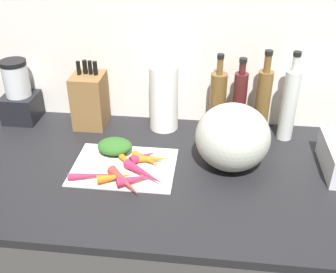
% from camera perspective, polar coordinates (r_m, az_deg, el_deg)
% --- Properties ---
extents(ground_plane, '(1.70, 0.80, 0.03)m').
position_cam_1_polar(ground_plane, '(1.48, 0.83, -4.98)').
color(ground_plane, black).
extents(wall_back, '(1.70, 0.03, 0.60)m').
position_cam_1_polar(wall_back, '(1.67, 2.32, 11.69)').
color(wall_back, silver).
rests_on(wall_back, ground_plane).
extents(cutting_board, '(0.36, 0.27, 0.01)m').
position_cam_1_polar(cutting_board, '(1.48, -6.08, -4.10)').
color(cutting_board, beige).
rests_on(cutting_board, ground_plane).
extents(carrot_0, '(0.14, 0.14, 0.03)m').
position_cam_1_polar(carrot_0, '(1.37, -6.03, -6.18)').
color(carrot_0, red).
rests_on(carrot_0, cutting_board).
extents(carrot_1, '(0.17, 0.06, 0.02)m').
position_cam_1_polar(carrot_1, '(1.42, -10.24, -5.30)').
color(carrot_1, '#B2264C').
rests_on(carrot_1, cutting_board).
extents(carrot_2, '(0.10, 0.09, 0.03)m').
position_cam_1_polar(carrot_2, '(1.49, -3.41, -2.76)').
color(carrot_2, '#B2264C').
rests_on(carrot_2, cutting_board).
extents(carrot_3, '(0.12, 0.04, 0.03)m').
position_cam_1_polar(carrot_3, '(1.48, -2.04, -3.06)').
color(carrot_3, orange).
rests_on(carrot_3, cutting_board).
extents(carrot_4, '(0.16, 0.13, 0.03)m').
position_cam_1_polar(carrot_4, '(1.41, -3.27, -5.08)').
color(carrot_4, '#B2264C').
rests_on(carrot_4, cutting_board).
extents(carrot_5, '(0.12, 0.09, 0.03)m').
position_cam_1_polar(carrot_5, '(1.48, -2.86, -3.18)').
color(carrot_5, orange).
rests_on(carrot_5, cutting_board).
extents(carrot_6, '(0.13, 0.09, 0.03)m').
position_cam_1_polar(carrot_6, '(1.38, -4.56, -5.88)').
color(carrot_6, '#B2264C').
rests_on(carrot_6, cutting_board).
extents(carrot_7, '(0.13, 0.14, 0.02)m').
position_cam_1_polar(carrot_7, '(1.45, -4.85, -4.16)').
color(carrot_7, orange).
rests_on(carrot_7, cutting_board).
extents(carrot_8, '(0.13, 0.07, 0.03)m').
position_cam_1_polar(carrot_8, '(1.40, -7.27, -5.56)').
color(carrot_8, orange).
rests_on(carrot_8, cutting_board).
extents(carrot_greens_pile, '(0.13, 0.10, 0.05)m').
position_cam_1_polar(carrot_greens_pile, '(1.54, -7.34, -1.33)').
color(carrot_greens_pile, '#2D6023').
rests_on(carrot_greens_pile, cutting_board).
extents(winter_squash, '(0.26, 0.25, 0.23)m').
position_cam_1_polar(winter_squash, '(1.44, 8.89, -0.09)').
color(winter_squash, '#B2B7A8').
rests_on(winter_squash, ground_plane).
extents(knife_block, '(0.13, 0.14, 0.28)m').
position_cam_1_polar(knife_block, '(1.72, -10.71, 4.97)').
color(knife_block, brown).
rests_on(knife_block, ground_plane).
extents(blender_appliance, '(0.14, 0.14, 0.26)m').
position_cam_1_polar(blender_appliance, '(1.84, -19.80, 5.37)').
color(blender_appliance, black).
rests_on(blender_appliance, ground_plane).
extents(paper_towel_roll, '(0.12, 0.12, 0.27)m').
position_cam_1_polar(paper_towel_roll, '(1.66, -0.57, 5.35)').
color(paper_towel_roll, white).
rests_on(paper_towel_roll, ground_plane).
extents(bottle_0, '(0.07, 0.07, 0.32)m').
position_cam_1_polar(bottle_0, '(1.65, 6.86, 4.86)').
color(bottle_0, brown).
rests_on(bottle_0, ground_plane).
extents(bottle_1, '(0.05, 0.05, 0.32)m').
position_cam_1_polar(bottle_1, '(1.62, 9.76, 4.53)').
color(bottle_1, '#471919').
rests_on(bottle_1, ground_plane).
extents(bottle_2, '(0.06, 0.06, 0.35)m').
position_cam_1_polar(bottle_2, '(1.63, 12.89, 4.60)').
color(bottle_2, brown).
rests_on(bottle_2, ground_plane).
extents(bottle_3, '(0.06, 0.06, 0.36)m').
position_cam_1_polar(bottle_3, '(1.64, 16.34, 4.35)').
color(bottle_3, silver).
rests_on(bottle_3, ground_plane).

